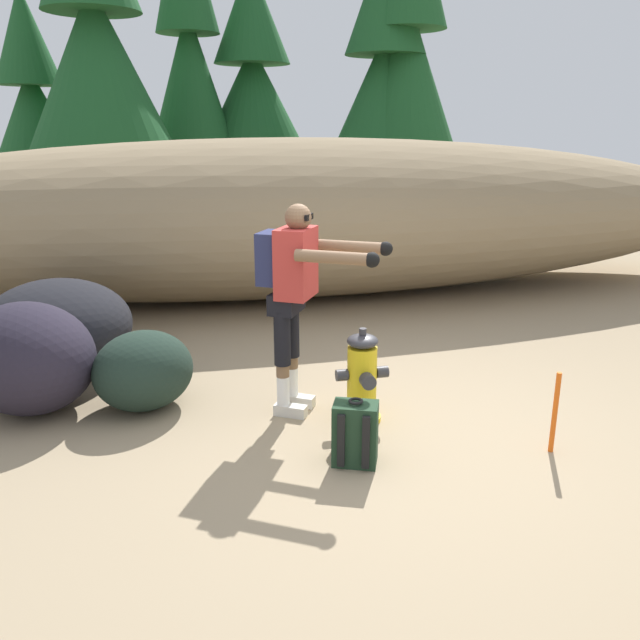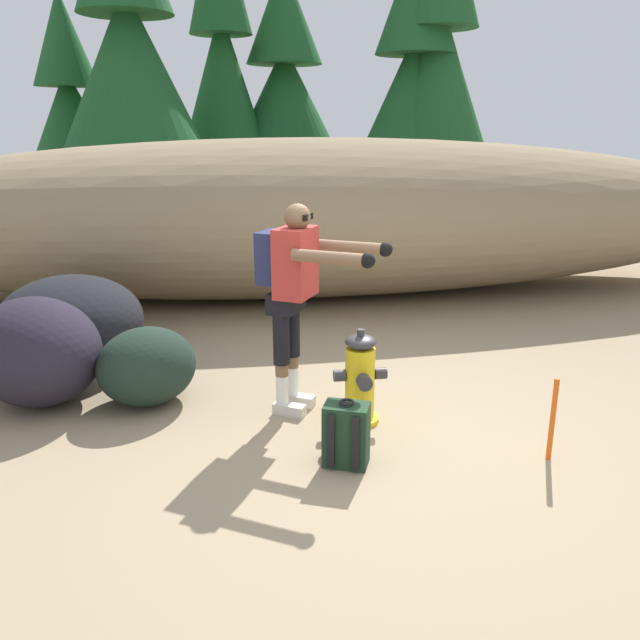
% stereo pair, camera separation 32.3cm
% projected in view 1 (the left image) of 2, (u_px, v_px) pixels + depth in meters
% --- Properties ---
extents(ground_plane, '(56.00, 56.00, 0.04)m').
position_uv_depth(ground_plane, '(395.00, 440.00, 4.77)').
color(ground_plane, '#998466').
extents(dirt_embankment, '(13.07, 3.20, 2.08)m').
position_uv_depth(dirt_embankment, '(291.00, 217.00, 8.61)').
color(dirt_embankment, '#897556').
rests_on(dirt_embankment, ground_plane).
extents(fire_hydrant, '(0.41, 0.36, 0.76)m').
position_uv_depth(fire_hydrant, '(362.00, 379.00, 4.95)').
color(fire_hydrant, gold).
rests_on(fire_hydrant, ground_plane).
extents(utility_worker, '(1.03, 0.83, 1.67)m').
position_uv_depth(utility_worker, '(295.00, 283.00, 4.90)').
color(utility_worker, beige).
rests_on(utility_worker, ground_plane).
extents(spare_backpack, '(0.35, 0.35, 0.47)m').
position_uv_depth(spare_backpack, '(355.00, 434.00, 4.35)').
color(spare_backpack, '#1E3823').
rests_on(spare_backpack, ground_plane).
extents(boulder_large, '(1.52, 1.56, 0.89)m').
position_uv_depth(boulder_large, '(28.00, 358.00, 5.12)').
color(boulder_large, '#231F2B').
rests_on(boulder_large, ground_plane).
extents(boulder_mid, '(1.71, 1.73, 0.86)m').
position_uv_depth(boulder_mid, '(58.00, 326.00, 5.98)').
color(boulder_mid, black).
rests_on(boulder_mid, ground_plane).
extents(boulder_small, '(1.11, 1.10, 0.64)m').
position_uv_depth(boulder_small, '(143.00, 370.00, 5.19)').
color(boulder_small, '#1D2D24').
rests_on(boulder_small, ground_plane).
extents(pine_tree_far_left, '(1.99, 1.99, 4.84)m').
position_uv_depth(pine_tree_far_left, '(32.00, 102.00, 12.90)').
color(pine_tree_far_left, '#47331E').
rests_on(pine_tree_far_left, ground_plane).
extents(pine_tree_left, '(2.73, 2.73, 6.64)m').
position_uv_depth(pine_tree_left, '(94.00, 37.00, 11.65)').
color(pine_tree_left, '#47331E').
rests_on(pine_tree_left, ground_plane).
extents(pine_tree_center, '(2.14, 2.14, 6.96)m').
position_uv_depth(pine_tree_center, '(189.00, 57.00, 14.08)').
color(pine_tree_center, '#47331E').
rests_on(pine_tree_center, ground_plane).
extents(pine_tree_right, '(2.71, 2.71, 5.75)m').
position_uv_depth(pine_tree_right, '(253.00, 81.00, 14.87)').
color(pine_tree_right, '#47331E').
rests_on(pine_tree_right, ground_plane).
extents(pine_tree_far_right, '(2.52, 2.52, 5.89)m').
position_uv_depth(pine_tree_far_right, '(385.00, 76.00, 12.99)').
color(pine_tree_far_right, '#47331E').
rests_on(pine_tree_far_right, ground_plane).
extents(pine_tree_ridge_end, '(2.34, 2.34, 6.65)m').
position_uv_depth(pine_tree_ridge_end, '(407.00, 53.00, 12.80)').
color(pine_tree_ridge_end, '#47331E').
rests_on(pine_tree_ridge_end, ground_plane).
extents(survey_stake, '(0.04, 0.04, 0.60)m').
position_uv_depth(survey_stake, '(555.00, 413.00, 4.48)').
color(survey_stake, '#E55914').
rests_on(survey_stake, ground_plane).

